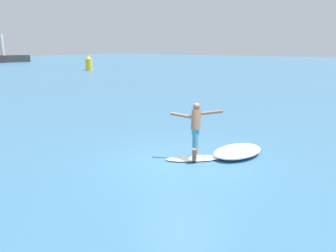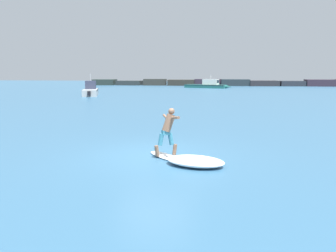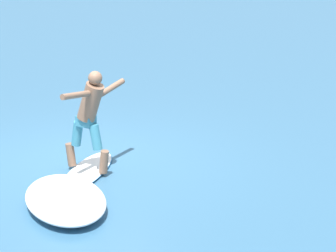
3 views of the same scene
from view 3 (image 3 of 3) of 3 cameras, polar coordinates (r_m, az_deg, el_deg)
The scene contains 4 objects.
ground_plane at distance 12.93m, azimuth -5.87°, elevation -2.58°, with size 200.00×200.00×0.00m, color #336082.
surfboard at distance 12.45m, azimuth -5.83°, elevation -3.27°, with size 1.60×1.66×0.20m.
surfer at distance 12.11m, azimuth -5.63°, elevation 0.96°, with size 0.93×1.40×1.60m.
wave_foam_at_tail at distance 11.21m, azimuth -7.37°, elevation -5.24°, with size 2.02×1.49×0.28m.
Camera 3 is at (10.87, -5.29, 4.59)m, focal length 85.00 mm.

